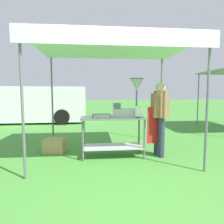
% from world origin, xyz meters
% --- Properties ---
extents(ground_plane, '(70.00, 70.00, 0.00)m').
position_xyz_m(ground_plane, '(0.00, 6.00, 0.00)').
color(ground_plane, '#478E38').
extents(stall_canopy, '(3.26, 2.50, 2.40)m').
position_xyz_m(stall_canopy, '(-0.25, 1.35, 2.32)').
color(stall_canopy, slate).
rests_on(stall_canopy, ground).
extents(donut_cart, '(1.38, 0.60, 0.87)m').
position_xyz_m(donut_cart, '(-0.25, 1.25, 0.63)').
color(donut_cart, '#B7B7BC').
rests_on(donut_cart, ground).
extents(donut_tray, '(0.39, 0.27, 0.07)m').
position_xyz_m(donut_tray, '(-0.51, 1.17, 0.90)').
color(donut_tray, '#B7B7BC').
rests_on(donut_tray, donut_cart).
extents(donut_fryer, '(0.64, 0.29, 0.83)m').
position_xyz_m(donut_fryer, '(0.11, 1.23, 1.21)').
color(donut_fryer, '#B7B7BC').
rests_on(donut_fryer, donut_cart).
extents(menu_sign, '(0.13, 0.05, 0.25)m').
position_xyz_m(menu_sign, '(0.25, 1.05, 0.98)').
color(menu_sign, black).
rests_on(menu_sign, donut_cart).
extents(vendor, '(0.46, 0.54, 1.61)m').
position_xyz_m(vendor, '(0.76, 1.20, 0.90)').
color(vendor, '#2D3347').
rests_on(vendor, ground).
extents(supply_crate, '(0.51, 0.45, 0.32)m').
position_xyz_m(supply_crate, '(-1.58, 1.69, 0.16)').
color(supply_crate, tan).
rests_on(supply_crate, ground).
extents(van_white, '(5.37, 2.16, 1.69)m').
position_xyz_m(van_white, '(-3.74, 6.80, 0.88)').
color(van_white, white).
rests_on(van_white, ground).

